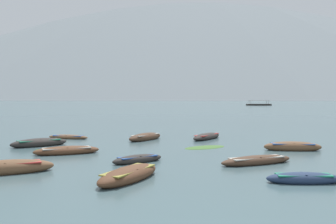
# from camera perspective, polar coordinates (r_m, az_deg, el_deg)

# --- Properties ---
(ground_plane) EXTENTS (6000.00, 6000.00, 0.00)m
(ground_plane) POSITION_cam_1_polar(r_m,az_deg,el_deg) (1505.52, -3.94, 2.03)
(ground_plane) COLOR #476066
(mountain_1) EXTENTS (1710.15, 1710.15, 613.40)m
(mountain_1) POSITION_cam_1_polar(r_m,az_deg,el_deg) (1908.04, -22.78, 11.14)
(mountain_1) COLOR slate
(mountain_1) RESTS_ON ground
(mountain_2) EXTENTS (2524.65, 2524.65, 590.05)m
(mountain_2) POSITION_cam_1_polar(r_m,az_deg,el_deg) (1739.23, 3.02, 11.82)
(mountain_2) COLOR slate
(mountain_2) RESTS_ON ground
(mountain_3) EXTENTS (994.56, 994.56, 271.60)m
(mountain_3) POSITION_cam_1_polar(r_m,az_deg,el_deg) (1761.49, 17.76, 6.37)
(mountain_3) COLOR #56665B
(mountain_3) RESTS_ON ground
(rowboat_0) EXTENTS (3.18, 4.26, 0.71)m
(rowboat_0) POSITION_cam_1_polar(r_m,az_deg,el_deg) (15.87, -6.03, -9.56)
(rowboat_0) COLOR brown
(rowboat_0) RESTS_ON ground
(rowboat_1) EXTENTS (4.18, 2.43, 0.61)m
(rowboat_1) POSITION_cam_1_polar(r_m,az_deg,el_deg) (23.78, -15.31, -5.77)
(rowboat_1) COLOR brown
(rowboat_1) RESTS_ON ground
(rowboat_2) EXTENTS (3.88, 1.75, 0.72)m
(rowboat_2) POSITION_cam_1_polar(r_m,az_deg,el_deg) (25.86, 18.60, -5.09)
(rowboat_2) COLOR brown
(rowboat_2) RESTS_ON ground
(rowboat_3) EXTENTS (3.12, 1.20, 0.52)m
(rowboat_3) POSITION_cam_1_polar(r_m,az_deg,el_deg) (16.28, 20.14, -9.58)
(rowboat_3) COLOR navy
(rowboat_3) RESTS_ON ground
(rowboat_4) EXTENTS (4.08, 3.30, 0.71)m
(rowboat_4) POSITION_cam_1_polar(r_m,az_deg,el_deg) (28.17, -19.20, -4.52)
(rowboat_4) COLOR #2D2826
(rowboat_4) RESTS_ON ground
(rowboat_5) EXTENTS (4.51, 2.70, 0.76)m
(rowboat_5) POSITION_cam_1_polar(r_m,az_deg,el_deg) (18.68, -23.79, -7.90)
(rowboat_5) COLOR brown
(rowboat_5) RESTS_ON ground
(rowboat_7) EXTENTS (3.49, 4.29, 0.61)m
(rowboat_7) POSITION_cam_1_polar(r_m,az_deg,el_deg) (31.38, 5.97, -3.79)
(rowboat_7) COLOR #2D2826
(rowboat_7) RESTS_ON ground
(rowboat_8) EXTENTS (3.70, 1.96, 0.42)m
(rowboat_8) POSITION_cam_1_polar(r_m,az_deg,el_deg) (32.53, -15.11, -3.74)
(rowboat_8) COLOR brown
(rowboat_8) RESTS_ON ground
(rowboat_9) EXTENTS (3.05, 2.47, 0.51)m
(rowboat_9) POSITION_cam_1_polar(r_m,az_deg,el_deg) (20.06, -4.68, -7.26)
(rowboat_9) COLOR #2D2826
(rowboat_9) RESTS_ON ground
(rowboat_10) EXTENTS (4.42, 2.49, 0.55)m
(rowboat_10) POSITION_cam_1_polar(r_m,az_deg,el_deg) (20.07, 13.48, -7.27)
(rowboat_10) COLOR #4C3323
(rowboat_10) RESTS_ON ground
(rowboat_11) EXTENTS (3.41, 4.14, 0.71)m
(rowboat_11) POSITION_cam_1_polar(r_m,az_deg,el_deg) (30.59, -3.51, -3.88)
(rowboat_11) COLOR #4C3323
(rowboat_11) RESTS_ON ground
(ferry_0) EXTENTS (10.96, 5.01, 2.54)m
(ferry_0) POSITION_cam_1_polar(r_m,az_deg,el_deg) (175.42, 13.76, 1.13)
(ferry_0) COLOR #2D2826
(ferry_0) RESTS_ON ground
(weed_patch_0) EXTENTS (3.71, 2.20, 0.14)m
(weed_patch_0) POSITION_cam_1_polar(r_m,az_deg,el_deg) (26.20, -15.91, -5.46)
(weed_patch_0) COLOR #2D5628
(weed_patch_0) RESTS_ON ground
(weed_patch_1) EXTENTS (3.66, 3.04, 0.14)m
(weed_patch_1) POSITION_cam_1_polar(r_m,az_deg,el_deg) (26.00, 5.70, -5.45)
(weed_patch_1) COLOR #477033
(weed_patch_1) RESTS_ON ground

